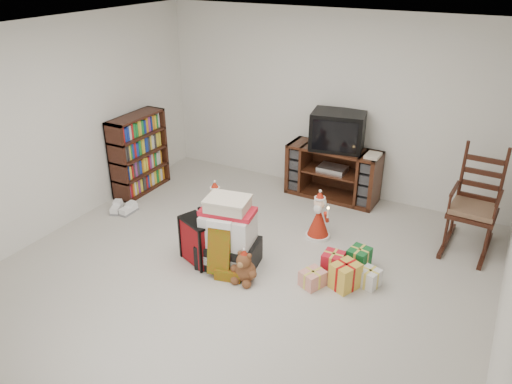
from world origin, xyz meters
TOP-DOWN VIEW (x-y plane):
  - room at (0.00, 0.00)m, footprint 5.01×5.01m
  - tv_stand at (0.19, 2.24)m, footprint 1.28×0.48m
  - bookshelf at (-2.32, 1.15)m, footprint 0.31×0.92m
  - rocking_chair at (2.06, 1.77)m, footprint 0.55×0.86m
  - gift_pile at (-0.21, 0.10)m, footprint 0.71×0.57m
  - red_suitcase at (-0.53, -0.02)m, footprint 0.46×0.35m
  - stocking at (-0.18, -0.14)m, footprint 0.33×0.20m
  - teddy_bear at (0.10, -0.09)m, footprint 0.24×0.21m
  - santa_figurine at (0.44, 1.11)m, footprint 0.30×0.29m
  - mrs_claus_figurine at (-0.83, 0.81)m, footprint 0.29×0.27m
  - sneaker_pair at (-2.09, 0.48)m, footprint 0.34×0.29m
  - gift_cluster at (1.03, 0.41)m, footprint 0.70×0.79m
  - crt_television at (0.22, 2.25)m, footprint 0.77×0.61m

SIDE VIEW (x-z plane):
  - sneaker_pair at x=-2.09m, z-range 0.00..0.10m
  - gift_cluster at x=1.03m, z-range 0.00..0.24m
  - teddy_bear at x=0.10m, z-range -0.02..0.33m
  - mrs_claus_figurine at x=-0.83m, z-range -0.07..0.52m
  - santa_figurine at x=0.44m, z-range -0.07..0.55m
  - red_suitcase at x=-0.53m, z-range -0.04..0.58m
  - stocking at x=-0.18m, z-range 0.00..0.66m
  - gift_pile at x=-0.21m, z-range -0.05..0.75m
  - tv_stand at x=0.19m, z-range 0.00..0.73m
  - rocking_chair at x=2.06m, z-range -0.20..1.07m
  - bookshelf at x=-2.32m, z-range -0.02..1.10m
  - crt_television at x=0.22m, z-range 0.73..1.24m
  - room at x=0.00m, z-range -0.01..2.51m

